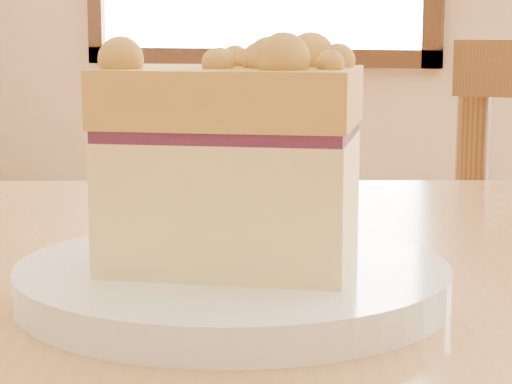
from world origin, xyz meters
TOP-DOWN VIEW (x-y plane):
  - plate at (-0.22, 0.19)m, footprint 0.23×0.23m
  - cake_slice at (-0.22, 0.19)m, footprint 0.15×0.12m

SIDE VIEW (x-z plane):
  - plate at x=-0.22m, z-range 0.75..0.77m
  - cake_slice at x=-0.22m, z-range 0.77..0.89m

